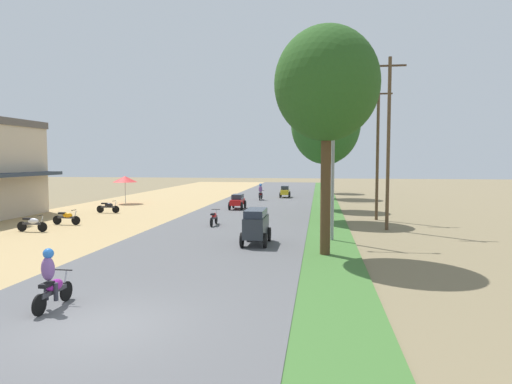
{
  "coord_description": "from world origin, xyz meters",
  "views": [
    {
      "loc": [
        5.15,
        -9.97,
        4.06
      ],
      "look_at": [
        0.75,
        21.22,
        1.81
      ],
      "focal_mm": 31.61,
      "sensor_mm": 36.0,
      "label": 1
    }
  ],
  "objects_px": {
    "utility_pole_near": "(378,151)",
    "median_tree_second": "(326,124)",
    "median_tree_third": "(327,136)",
    "streetlamp_mid": "(326,157)",
    "streetlamp_far": "(325,157)",
    "motorbike_ahead_third": "(261,192)",
    "parked_motorbike_third": "(108,206)",
    "car_hatchback_yellow": "(285,191)",
    "parked_motorbike_nearest": "(32,223)",
    "utility_pole_far": "(388,141)",
    "car_sedan_red": "(238,201)",
    "median_tree_fourth": "(325,124)",
    "parked_motorbike_second": "(67,217)",
    "motorbike_ahead_second": "(214,217)",
    "car_van_charcoal": "(256,224)",
    "motorbike_foreground_rider": "(51,280)",
    "median_tree_nearest": "(327,85)",
    "median_tree_fifth": "(325,140)",
    "vendor_umbrella": "(125,179)",
    "streetlamp_near": "(333,155)"
  },
  "relations": [
    {
      "from": "utility_pole_far",
      "to": "car_van_charcoal",
      "type": "distance_m",
      "value": 9.95
    },
    {
      "from": "parked_motorbike_third",
      "to": "motorbike_ahead_second",
      "type": "xyz_separation_m",
      "value": [
        9.42,
        -5.27,
        0.02
      ]
    },
    {
      "from": "median_tree_fourth",
      "to": "motorbike_foreground_rider",
      "type": "relative_size",
      "value": 5.52
    },
    {
      "from": "parked_motorbike_third",
      "to": "median_tree_fourth",
      "type": "xyz_separation_m",
      "value": [
        16.28,
        17.07,
        7.33
      ]
    },
    {
      "from": "median_tree_fourth",
      "to": "motorbike_foreground_rider",
      "type": "xyz_separation_m",
      "value": [
        -7.56,
        -38.05,
        -7.03
      ]
    },
    {
      "from": "median_tree_second",
      "to": "car_hatchback_yellow",
      "type": "height_order",
      "value": "median_tree_second"
    },
    {
      "from": "median_tree_fourth",
      "to": "car_sedan_red",
      "type": "xyz_separation_m",
      "value": [
        -7.08,
        -13.11,
        -7.14
      ]
    },
    {
      "from": "motorbike_ahead_second",
      "to": "vendor_umbrella",
      "type": "bearing_deg",
      "value": 132.23
    },
    {
      "from": "utility_pole_near",
      "to": "motorbike_foreground_rider",
      "type": "height_order",
      "value": "utility_pole_near"
    },
    {
      "from": "car_hatchback_yellow",
      "to": "motorbike_foreground_rider",
      "type": "xyz_separation_m",
      "value": [
        -3.45,
        -36.7,
        0.11
      ]
    },
    {
      "from": "median_tree_second",
      "to": "median_tree_third",
      "type": "height_order",
      "value": "median_tree_second"
    },
    {
      "from": "streetlamp_mid",
      "to": "motorbike_ahead_third",
      "type": "bearing_deg",
      "value": -166.41
    },
    {
      "from": "median_tree_third",
      "to": "streetlamp_mid",
      "type": "distance_m",
      "value": 8.63
    },
    {
      "from": "parked_motorbike_nearest",
      "to": "median_tree_third",
      "type": "distance_m",
      "value": 22.44
    },
    {
      "from": "median_tree_nearest",
      "to": "utility_pole_far",
      "type": "bearing_deg",
      "value": 64.58
    },
    {
      "from": "median_tree_second",
      "to": "utility_pole_far",
      "type": "distance_m",
      "value": 5.13
    },
    {
      "from": "median_tree_fifth",
      "to": "streetlamp_far",
      "type": "height_order",
      "value": "median_tree_fifth"
    },
    {
      "from": "median_tree_nearest",
      "to": "car_sedan_red",
      "type": "xyz_separation_m",
      "value": [
        -6.84,
        16.74,
        -6.43
      ]
    },
    {
      "from": "parked_motorbike_third",
      "to": "car_hatchback_yellow",
      "type": "distance_m",
      "value": 19.88
    },
    {
      "from": "utility_pole_far",
      "to": "motorbike_ahead_third",
      "type": "xyz_separation_m",
      "value": [
        -9.67,
        17.32,
        -4.29
      ]
    },
    {
      "from": "utility_pole_far",
      "to": "motorbike_foreground_rider",
      "type": "distance_m",
      "value": 19.76
    },
    {
      "from": "utility_pole_near",
      "to": "car_hatchback_yellow",
      "type": "distance_m",
      "value": 18.53
    },
    {
      "from": "median_tree_second",
      "to": "streetlamp_mid",
      "type": "height_order",
      "value": "median_tree_second"
    },
    {
      "from": "utility_pole_far",
      "to": "motorbike_foreground_rider",
      "type": "bearing_deg",
      "value": -124.64
    },
    {
      "from": "parked_motorbike_third",
      "to": "car_sedan_red",
      "type": "distance_m",
      "value": 10.01
    },
    {
      "from": "median_tree_nearest",
      "to": "streetlamp_far",
      "type": "bearing_deg",
      "value": 89.44
    },
    {
      "from": "median_tree_nearest",
      "to": "streetlamp_mid",
      "type": "height_order",
      "value": "median_tree_nearest"
    },
    {
      "from": "car_van_charcoal",
      "to": "motorbike_foreground_rider",
      "type": "distance_m",
      "value": 10.76
    },
    {
      "from": "parked_motorbike_second",
      "to": "utility_pole_near",
      "type": "relative_size",
      "value": 0.2
    },
    {
      "from": "streetlamp_far",
      "to": "motorbike_ahead_second",
      "type": "relative_size",
      "value": 4.2
    },
    {
      "from": "parked_motorbike_third",
      "to": "median_tree_fourth",
      "type": "relative_size",
      "value": 0.18
    },
    {
      "from": "parked_motorbike_third",
      "to": "streetlamp_near",
      "type": "xyz_separation_m",
      "value": [
        16.43,
        -9.27,
        3.73
      ]
    },
    {
      "from": "streetlamp_far",
      "to": "car_van_charcoal",
      "type": "xyz_separation_m",
      "value": [
        -3.59,
        -38.25,
        -3.41
      ]
    },
    {
      "from": "median_tree_fourth",
      "to": "utility_pole_far",
      "type": "xyz_separation_m",
      "value": [
        3.4,
        -22.19,
        -2.74
      ]
    },
    {
      "from": "median_tree_fifth",
      "to": "utility_pole_near",
      "type": "bearing_deg",
      "value": -82.7
    },
    {
      "from": "parked_motorbike_third",
      "to": "car_sedan_red",
      "type": "relative_size",
      "value": 0.8
    },
    {
      "from": "parked_motorbike_nearest",
      "to": "median_tree_second",
      "type": "relative_size",
      "value": 0.2
    },
    {
      "from": "median_tree_fifth",
      "to": "parked_motorbike_third",
      "type": "bearing_deg",
      "value": -123.89
    },
    {
      "from": "median_tree_nearest",
      "to": "car_hatchback_yellow",
      "type": "distance_m",
      "value": 29.47
    },
    {
      "from": "utility_pole_far",
      "to": "car_van_charcoal",
      "type": "relative_size",
      "value": 4.11
    },
    {
      "from": "utility_pole_far",
      "to": "car_sedan_red",
      "type": "distance_m",
      "value": 14.55
    },
    {
      "from": "median_tree_fourth",
      "to": "streetlamp_far",
      "type": "height_order",
      "value": "median_tree_fourth"
    },
    {
      "from": "median_tree_fifth",
      "to": "streetlamp_far",
      "type": "relative_size",
      "value": 1.1
    },
    {
      "from": "parked_motorbike_second",
      "to": "vendor_umbrella",
      "type": "xyz_separation_m",
      "value": [
        -2.2,
        13.38,
        1.75
      ]
    },
    {
      "from": "utility_pole_near",
      "to": "median_tree_second",
      "type": "bearing_deg",
      "value": -166.34
    },
    {
      "from": "median_tree_third",
      "to": "utility_pole_near",
      "type": "xyz_separation_m",
      "value": [
        3.23,
        -6.07,
        -1.31
      ]
    },
    {
      "from": "streetlamp_far",
      "to": "motorbike_ahead_third",
      "type": "distance_m",
      "value": 16.71
    },
    {
      "from": "parked_motorbike_third",
      "to": "vendor_umbrella",
      "type": "relative_size",
      "value": 0.71
    },
    {
      "from": "car_sedan_red",
      "to": "median_tree_third",
      "type": "bearing_deg",
      "value": 10.43
    },
    {
      "from": "median_tree_second",
      "to": "utility_pole_near",
      "type": "bearing_deg",
      "value": 13.66
    }
  ]
}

